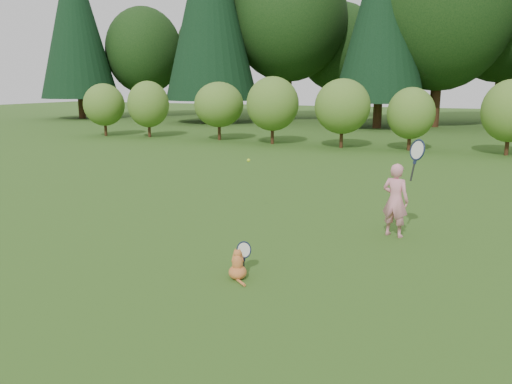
% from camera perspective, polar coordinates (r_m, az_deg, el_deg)
% --- Properties ---
extents(ground, '(100.00, 100.00, 0.00)m').
position_cam_1_polar(ground, '(8.39, -3.46, -5.63)').
color(ground, '#265217').
rests_on(ground, ground).
extents(shrub_row, '(28.00, 3.00, 2.80)m').
position_cam_1_polar(shrub_row, '(20.46, 13.44, 8.68)').
color(shrub_row, '#4D7D26').
rests_on(shrub_row, ground).
extents(child, '(0.76, 0.53, 1.90)m').
position_cam_1_polar(child, '(8.81, 15.72, -0.73)').
color(child, pink).
rests_on(child, ground).
extents(cat, '(0.42, 0.61, 0.57)m').
position_cam_1_polar(cat, '(6.79, -2.09, -8.10)').
color(cat, '#BF5024').
rests_on(cat, ground).
extents(tennis_ball, '(0.07, 0.07, 0.07)m').
position_cam_1_polar(tennis_ball, '(9.56, -0.86, 3.64)').
color(tennis_ball, '#ADE81B').
rests_on(tennis_ball, ground).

